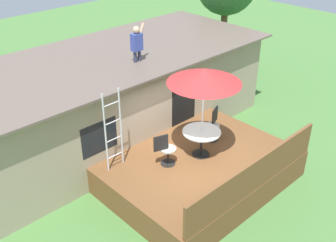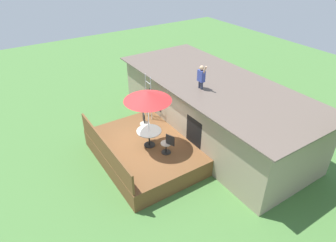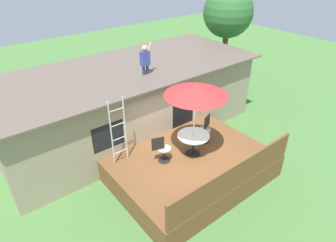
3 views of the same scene
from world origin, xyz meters
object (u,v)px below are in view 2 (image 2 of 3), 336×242
patio_chair_left (145,123)px  patio_umbrella (148,96)px  step_ladder (149,97)px  person_figure (201,76)px  patio_table (149,134)px  patio_chair_right (168,144)px

patio_chair_left → patio_umbrella: bearing=0.0°
patio_umbrella → step_ladder: 2.65m
person_figure → patio_chair_left: (-1.03, -2.28, -2.14)m
patio_table → person_figure: bearing=89.6°
patio_table → patio_umbrella: size_ratio=0.41×
patio_table → person_figure: 3.30m
patio_umbrella → person_figure: bearing=89.6°
person_figure → patio_chair_right: person_figure is taller
patio_umbrella → patio_chair_left: (-1.01, 0.34, -1.89)m
patio_table → patio_chair_right: size_ratio=1.13×
patio_table → patio_umbrella: bearing=0.0°
person_figure → patio_chair_right: bearing=-69.3°
patio_umbrella → step_ladder: bearing=150.1°
patio_chair_right → patio_chair_left: bearing=-21.3°
step_ladder → patio_umbrella: bearing=-29.9°
step_ladder → patio_chair_left: 1.46m
step_ladder → person_figure: (2.05, 1.45, 1.50)m
patio_chair_right → patio_umbrella: bearing=-0.0°
patio_chair_right → person_figure: bearing=-90.9°
patio_table → person_figure: (0.02, 2.62, 2.01)m
patio_chair_left → patio_chair_right: (1.89, 0.01, 0.00)m
patio_chair_left → patio_chair_right: 1.89m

